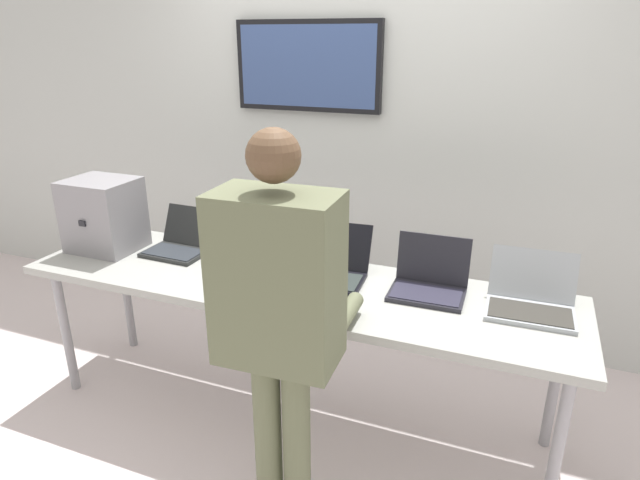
{
  "coord_description": "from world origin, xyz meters",
  "views": [
    {
      "loc": [
        1.01,
        -2.17,
        1.91
      ],
      "look_at": [
        0.13,
        0.06,
        1.0
      ],
      "focal_mm": 30.18,
      "sensor_mm": 36.0,
      "label": 1
    }
  ],
  "objects_px": {
    "person": "(279,309)",
    "equipment_box": "(104,215)",
    "laptop_station_3": "(429,281)",
    "laptop_station_4": "(531,298)",
    "laptop_station_1": "(257,255)",
    "workbench": "(290,291)",
    "laptop_station_0": "(181,242)",
    "laptop_station_2": "(333,267)"
  },
  "relations": [
    {
      "from": "workbench",
      "to": "laptop_station_4",
      "type": "height_order",
      "value": "laptop_station_4"
    },
    {
      "from": "laptop_station_0",
      "to": "person",
      "type": "relative_size",
      "value": 0.21
    },
    {
      "from": "laptop_station_0",
      "to": "laptop_station_2",
      "type": "height_order",
      "value": "laptop_station_2"
    },
    {
      "from": "laptop_station_1",
      "to": "laptop_station_4",
      "type": "relative_size",
      "value": 0.92
    },
    {
      "from": "laptop_station_0",
      "to": "laptop_station_3",
      "type": "xyz_separation_m",
      "value": [
        1.38,
        -0.01,
        0.01
      ]
    },
    {
      "from": "equipment_box",
      "to": "person",
      "type": "relative_size",
      "value": 0.24
    },
    {
      "from": "person",
      "to": "laptop_station_2",
      "type": "bearing_deg",
      "value": 95.21
    },
    {
      "from": "equipment_box",
      "to": "person",
      "type": "bearing_deg",
      "value": -24.96
    },
    {
      "from": "laptop_station_3",
      "to": "laptop_station_4",
      "type": "xyz_separation_m",
      "value": [
        0.45,
        -0.01,
        -0.0
      ]
    },
    {
      "from": "person",
      "to": "equipment_box",
      "type": "bearing_deg",
      "value": 155.04
    },
    {
      "from": "workbench",
      "to": "laptop_station_0",
      "type": "bearing_deg",
      "value": 169.28
    },
    {
      "from": "equipment_box",
      "to": "laptop_station_4",
      "type": "bearing_deg",
      "value": 2.51
    },
    {
      "from": "equipment_box",
      "to": "laptop_station_4",
      "type": "height_order",
      "value": "equipment_box"
    },
    {
      "from": "workbench",
      "to": "laptop_station_4",
      "type": "xyz_separation_m",
      "value": [
        1.1,
        0.12,
        0.11
      ]
    },
    {
      "from": "workbench",
      "to": "laptop_station_3",
      "type": "height_order",
      "value": "laptop_station_3"
    },
    {
      "from": "equipment_box",
      "to": "laptop_station_0",
      "type": "height_order",
      "value": "equipment_box"
    },
    {
      "from": "laptop_station_3",
      "to": "equipment_box",
      "type": "bearing_deg",
      "value": -176.56
    },
    {
      "from": "workbench",
      "to": "laptop_station_0",
      "type": "xyz_separation_m",
      "value": [
        -0.72,
        0.14,
        0.11
      ]
    },
    {
      "from": "laptop_station_1",
      "to": "laptop_station_4",
      "type": "distance_m",
      "value": 1.35
    },
    {
      "from": "workbench",
      "to": "person",
      "type": "relative_size",
      "value": 1.66
    },
    {
      "from": "equipment_box",
      "to": "laptop_station_1",
      "type": "distance_m",
      "value": 0.91
    },
    {
      "from": "workbench",
      "to": "laptop_station_2",
      "type": "height_order",
      "value": "laptop_station_2"
    },
    {
      "from": "laptop_station_1",
      "to": "workbench",
      "type": "bearing_deg",
      "value": -27.71
    },
    {
      "from": "equipment_box",
      "to": "laptop_station_4",
      "type": "xyz_separation_m",
      "value": [
        2.23,
        0.1,
        -0.14
      ]
    },
    {
      "from": "laptop_station_1",
      "to": "laptop_station_2",
      "type": "xyz_separation_m",
      "value": [
        0.43,
        -0.01,
        0.0
      ]
    },
    {
      "from": "laptop_station_0",
      "to": "laptop_station_4",
      "type": "xyz_separation_m",
      "value": [
        1.82,
        -0.02,
        0.0
      ]
    },
    {
      "from": "laptop_station_4",
      "to": "laptop_station_1",
      "type": "bearing_deg",
      "value": 179.58
    },
    {
      "from": "equipment_box",
      "to": "laptop_station_0",
      "type": "distance_m",
      "value": 0.45
    },
    {
      "from": "laptop_station_3",
      "to": "laptop_station_4",
      "type": "height_order",
      "value": "laptop_station_3"
    },
    {
      "from": "workbench",
      "to": "laptop_station_4",
      "type": "bearing_deg",
      "value": 6.21
    },
    {
      "from": "laptop_station_3",
      "to": "person",
      "type": "bearing_deg",
      "value": -118.56
    },
    {
      "from": "workbench",
      "to": "laptop_station_0",
      "type": "relative_size",
      "value": 8.06
    },
    {
      "from": "workbench",
      "to": "laptop_station_2",
      "type": "xyz_separation_m",
      "value": [
        0.18,
        0.12,
        0.11
      ]
    },
    {
      "from": "workbench",
      "to": "laptop_station_2",
      "type": "bearing_deg",
      "value": 34.01
    },
    {
      "from": "laptop_station_2",
      "to": "person",
      "type": "bearing_deg",
      "value": -84.79
    },
    {
      "from": "laptop_station_1",
      "to": "equipment_box",
      "type": "bearing_deg",
      "value": -173.09
    },
    {
      "from": "laptop_station_0",
      "to": "laptop_station_3",
      "type": "distance_m",
      "value": 1.38
    },
    {
      "from": "laptop_station_2",
      "to": "laptop_station_4",
      "type": "height_order",
      "value": "laptop_station_2"
    },
    {
      "from": "laptop_station_0",
      "to": "laptop_station_1",
      "type": "relative_size",
      "value": 0.99
    },
    {
      "from": "equipment_box",
      "to": "workbench",
      "type": "bearing_deg",
      "value": -1.1
    },
    {
      "from": "equipment_box",
      "to": "laptop_station_0",
      "type": "bearing_deg",
      "value": 15.74
    },
    {
      "from": "equipment_box",
      "to": "laptop_station_2",
      "type": "relative_size",
      "value": 1.06
    }
  ]
}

